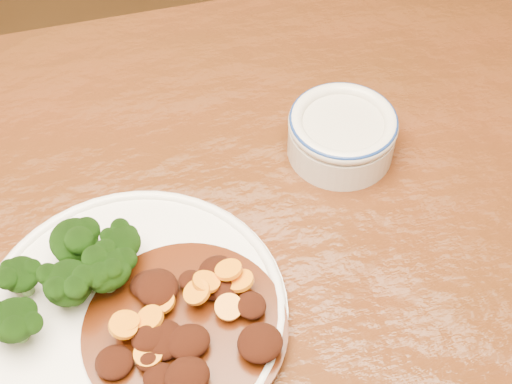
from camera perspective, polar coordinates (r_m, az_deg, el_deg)
name	(u,v)px	position (r m, az deg, el deg)	size (l,w,h in m)	color
dining_table	(152,327)	(0.80, -8.33, -10.67)	(1.60, 1.08, 0.75)	#4C200D
dinner_plate	(133,313)	(0.71, -9.82, -9.53)	(0.30, 0.30, 0.02)	white
broccoli_florets	(74,272)	(0.70, -14.39, -6.21)	(0.15, 0.11, 0.05)	#6B9F52
mince_stew	(185,326)	(0.68, -5.73, -10.61)	(0.19, 0.19, 0.03)	#421A07
dip_bowl	(342,133)	(0.82, 6.89, 4.72)	(0.12, 0.12, 0.06)	beige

